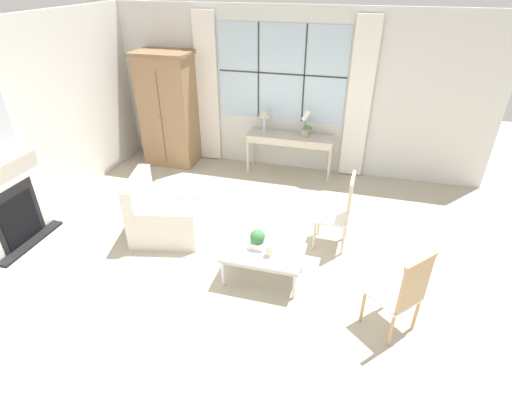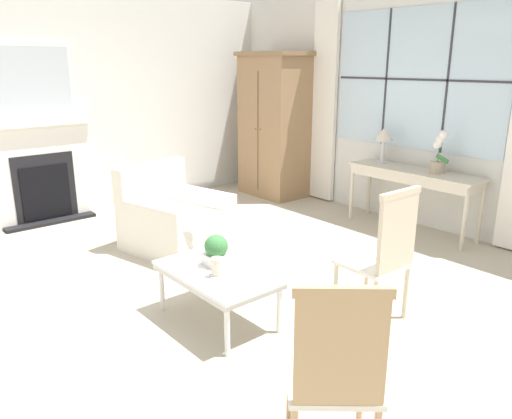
{
  "view_description": "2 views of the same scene",
  "coord_description": "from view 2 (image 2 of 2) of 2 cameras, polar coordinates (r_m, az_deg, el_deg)",
  "views": [
    {
      "loc": [
        1.47,
        -3.95,
        3.29
      ],
      "look_at": [
        0.32,
        0.2,
        0.67
      ],
      "focal_mm": 28.0,
      "sensor_mm": 36.0,
      "label": 1
    },
    {
      "loc": [
        3.37,
        -2.3,
        1.92
      ],
      "look_at": [
        0.19,
        0.4,
        0.68
      ],
      "focal_mm": 35.0,
      "sensor_mm": 36.0,
      "label": 2
    }
  ],
  "objects": [
    {
      "name": "armchair_upholstered",
      "position": [
        5.37,
        -9.28,
        -1.42
      ],
      "size": [
        1.1,
        1.07,
        0.88
      ],
      "color": "silver",
      "rests_on": "ground_plane"
    },
    {
      "name": "pillar_candle",
      "position": [
        3.65,
        -4.48,
        -6.67
      ],
      "size": [
        0.12,
        0.12,
        0.16
      ],
      "color": "silver",
      "rests_on": "coffee_table"
    },
    {
      "name": "wall_left",
      "position": [
        7.05,
        -16.18,
        11.66
      ],
      "size": [
        0.06,
        7.2,
        2.8
      ],
      "primitive_type": "cube",
      "color": "silver",
      "rests_on": "ground_plane"
    },
    {
      "name": "fireplace",
      "position": [
        6.66,
        -23.45,
        4.75
      ],
      "size": [
        0.34,
        1.28,
        2.14
      ],
      "color": "black",
      "rests_on": "ground_plane"
    },
    {
      "name": "side_chair_wooden",
      "position": [
        3.82,
        14.51,
        -4.51
      ],
      "size": [
        0.45,
        0.45,
        1.06
      ],
      "color": "white",
      "rests_on": "ground_plane"
    },
    {
      "name": "coffee_table",
      "position": [
        3.8,
        -4.44,
        -7.56
      ],
      "size": [
        0.96,
        0.57,
        0.42
      ],
      "color": "silver",
      "rests_on": "ground_plane"
    },
    {
      "name": "potted_plant_small",
      "position": [
        3.83,
        -4.57,
        -4.69
      ],
      "size": [
        0.18,
        0.18,
        0.24
      ],
      "color": "white",
      "rests_on": "coffee_table"
    },
    {
      "name": "accent_chair_wooden",
      "position": [
        2.44,
        9.1,
        -17.51
      ],
      "size": [
        0.62,
        0.62,
        1.02
      ],
      "color": "white",
      "rests_on": "ground_plane"
    },
    {
      "name": "potted_orchid",
      "position": [
        5.92,
        20.13,
        5.73
      ],
      "size": [
        0.22,
        0.17,
        0.48
      ],
      "color": "tan",
      "rests_on": "console_table"
    },
    {
      "name": "ground_plane",
      "position": [
        4.51,
        -5.43,
        -8.75
      ],
      "size": [
        14.0,
        14.0,
        0.0
      ],
      "primitive_type": "plane",
      "color": "#B2A893"
    },
    {
      "name": "console_table",
      "position": [
        6.05,
        17.59,
        3.56
      ],
      "size": [
        1.57,
        0.43,
        0.73
      ],
      "color": "beige",
      "rests_on": "ground_plane"
    },
    {
      "name": "armoire",
      "position": [
        7.37,
        2.15,
        9.62
      ],
      "size": [
        1.02,
        0.7,
        2.06
      ],
      "color": "#93704C",
      "rests_on": "ground_plane"
    },
    {
      "name": "wall_back_windowed",
      "position": [
        6.32,
        17.67,
        11.11
      ],
      "size": [
        7.2,
        0.14,
        2.8
      ],
      "color": "silver",
      "rests_on": "ground_plane"
    },
    {
      "name": "table_lamp",
      "position": [
        6.3,
        14.38,
        8.09
      ],
      "size": [
        0.23,
        0.23,
        0.43
      ],
      "color": "silver",
      "rests_on": "console_table"
    }
  ]
}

